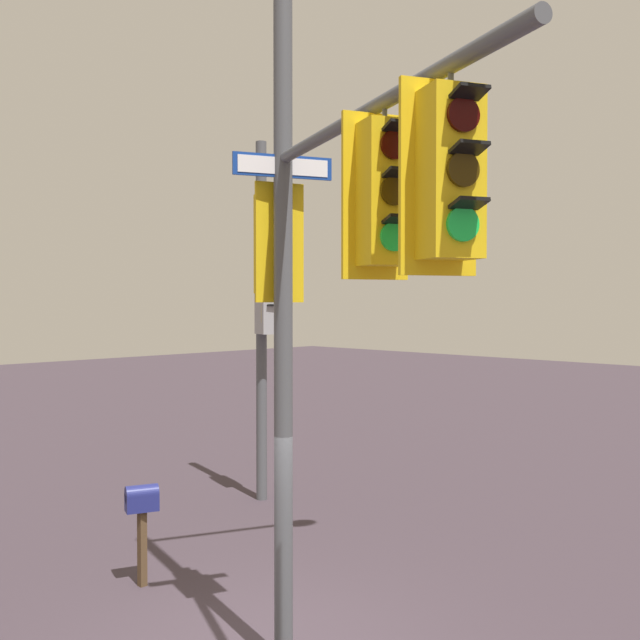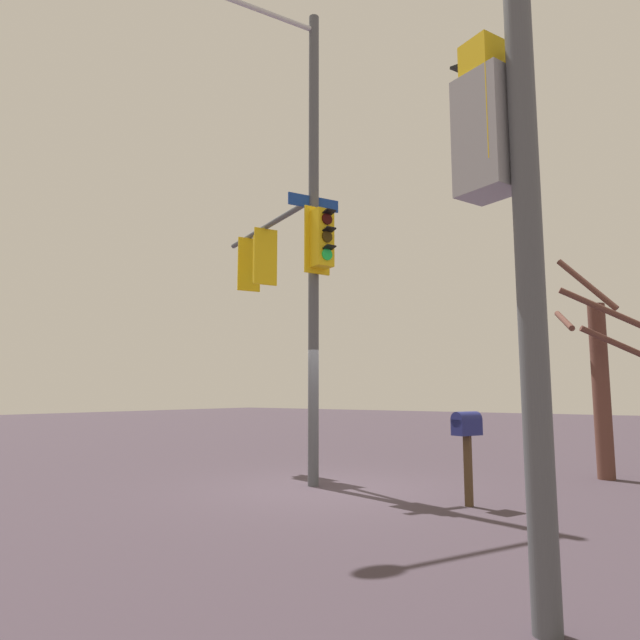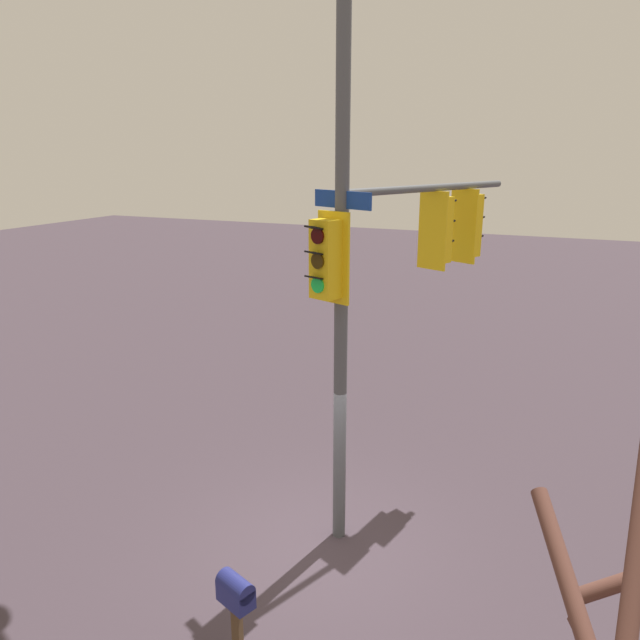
{
  "view_description": "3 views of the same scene",
  "coord_description": "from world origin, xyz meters",
  "views": [
    {
      "loc": [
        -5.28,
        -6.1,
        3.94
      ],
      "look_at": [
        -0.13,
        -0.97,
        3.76
      ],
      "focal_mm": 40.38,
      "sensor_mm": 36.0,
      "label": 1
    },
    {
      "loc": [
        8.33,
        6.0,
        1.69
      ],
      "look_at": [
        0.21,
        0.0,
        3.0
      ],
      "focal_mm": 31.55,
      "sensor_mm": 36.0,
      "label": 2
    },
    {
      "loc": [
        -3.11,
        7.4,
        6.0
      ],
      "look_at": [
        0.45,
        -0.93,
        3.45
      ],
      "focal_mm": 33.17,
      "sensor_mm": 36.0,
      "label": 3
    }
  ],
  "objects": [
    {
      "name": "secondary_pole_assembly",
      "position": [
        3.95,
        4.64,
        3.74
      ],
      "size": [
        0.51,
        0.75,
        7.11
      ],
      "rotation": [
        0.0,
        0.0,
        4.39
      ],
      "color": "#4C4F54",
      "rests_on": "ground"
    },
    {
      "name": "main_signal_pole_assembly",
      "position": [
        -0.34,
        -1.34,
        5.05
      ],
      "size": [
        4.51,
        4.49,
        9.32
      ],
      "rotation": [
        0.0,
        0.0,
        4.31
      ],
      "color": "#4C4F54",
      "rests_on": "ground"
    },
    {
      "name": "ground_plane",
      "position": [
        0.0,
        0.0,
        0.0
      ],
      "size": [
        80.0,
        80.0,
        0.0
      ],
      "primitive_type": "plane",
      "color": "#3C313A"
    },
    {
      "name": "bare_tree_behind_pole",
      "position": [
        -4.1,
        3.79,
        2.01
      ],
      "size": [
        1.51,
        2.04,
        4.43
      ],
      "color": "brown",
      "rests_on": "ground"
    },
    {
      "name": "mailbox",
      "position": [
        -0.02,
        2.62,
        1.11
      ],
      "size": [
        0.5,
        0.38,
        1.41
      ],
      "rotation": [
        0.0,
        0.0,
        1.2
      ],
      "color": "#4C3823",
      "rests_on": "ground"
    }
  ]
}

